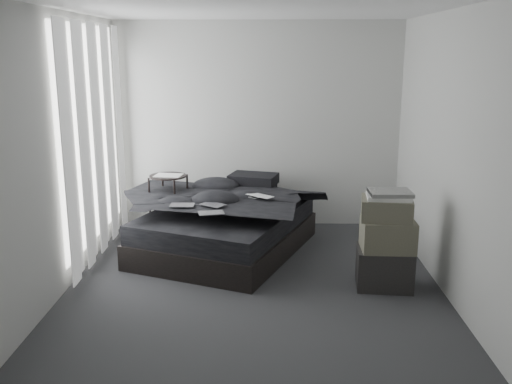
{
  "coord_description": "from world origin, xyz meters",
  "views": [
    {
      "loc": [
        0.13,
        -5.16,
        2.23
      ],
      "look_at": [
        0.0,
        0.8,
        0.75
      ],
      "focal_mm": 40.0,
      "sensor_mm": 36.0,
      "label": 1
    }
  ],
  "objects_px": {
    "bed": "(226,239)",
    "laptop": "(257,191)",
    "box_lower": "(384,268)",
    "side_stand": "(169,209)"
  },
  "relations": [
    {
      "from": "laptop",
      "to": "box_lower",
      "type": "relative_size",
      "value": 0.61
    },
    {
      "from": "bed",
      "to": "laptop",
      "type": "height_order",
      "value": "laptop"
    },
    {
      "from": "bed",
      "to": "box_lower",
      "type": "relative_size",
      "value": 3.82
    },
    {
      "from": "bed",
      "to": "box_lower",
      "type": "bearing_deg",
      "value": -9.91
    },
    {
      "from": "box_lower",
      "to": "laptop",
      "type": "bearing_deg",
      "value": 144.24
    },
    {
      "from": "laptop",
      "to": "box_lower",
      "type": "height_order",
      "value": "laptop"
    },
    {
      "from": "laptop",
      "to": "box_lower",
      "type": "distance_m",
      "value": 1.63
    },
    {
      "from": "side_stand",
      "to": "bed",
      "type": "bearing_deg",
      "value": -25.78
    },
    {
      "from": "side_stand",
      "to": "box_lower",
      "type": "distance_m",
      "value": 2.67
    },
    {
      "from": "laptop",
      "to": "side_stand",
      "type": "bearing_deg",
      "value": -162.32
    }
  ]
}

